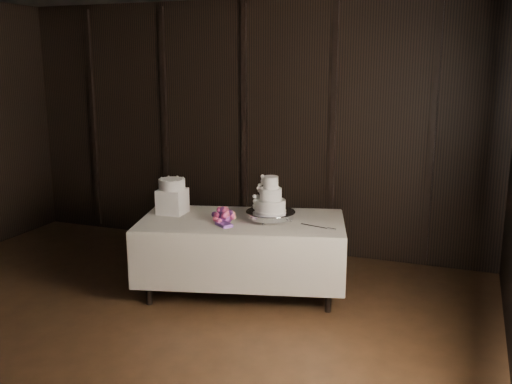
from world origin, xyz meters
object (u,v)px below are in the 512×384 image
at_px(small_cake, 172,184).
at_px(box_pedestal, 172,201).
at_px(display_table, 242,253).
at_px(bouquet, 224,216).
at_px(wedding_cake, 268,198).
at_px(cake_stand, 271,216).

bearing_deg(small_cake, box_pedestal, 0.00).
xyz_separation_m(display_table, small_cake, (-0.75, -0.02, 0.65)).
bearing_deg(display_table, bouquet, -145.06).
xyz_separation_m(bouquet, box_pedestal, (-0.63, 0.13, 0.06)).
distance_m(bouquet, small_cake, 0.69).
height_order(wedding_cake, box_pedestal, wedding_cake).
height_order(cake_stand, bouquet, bouquet).
relative_size(wedding_cake, bouquet, 0.90).
xyz_separation_m(cake_stand, small_cake, (-1.03, -0.09, 0.26)).
xyz_separation_m(cake_stand, bouquet, (-0.40, -0.22, 0.02)).
bearing_deg(box_pedestal, cake_stand, 5.10).
xyz_separation_m(bouquet, small_cake, (-0.63, 0.13, 0.24)).
relative_size(display_table, bouquet, 5.66).
bearing_deg(bouquet, cake_stand, 29.21).
bearing_deg(box_pedestal, small_cake, 0.00).
xyz_separation_m(display_table, cake_stand, (0.27, 0.08, 0.39)).
xyz_separation_m(display_table, bouquet, (-0.12, -0.15, 0.41)).
bearing_deg(bouquet, small_cake, 168.44).
xyz_separation_m(display_table, wedding_cake, (0.25, 0.06, 0.57)).
relative_size(cake_stand, box_pedestal, 1.86).
height_order(wedding_cake, small_cake, wedding_cake).
height_order(box_pedestal, small_cake, small_cake).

